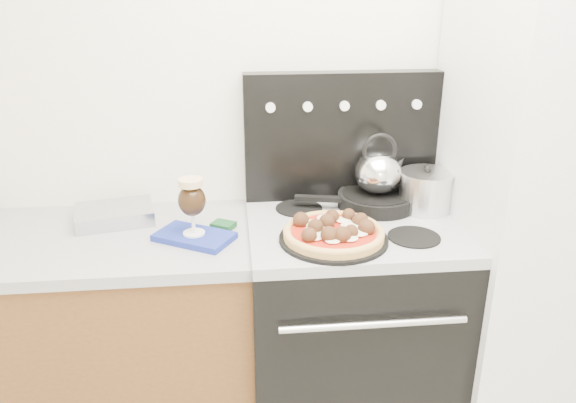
{
  "coord_description": "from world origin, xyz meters",
  "views": [
    {
      "loc": [
        -0.35,
        -0.66,
        1.74
      ],
      "look_at": [
        -0.17,
        1.05,
        1.06
      ],
      "focal_mm": 35.0,
      "sensor_mm": 36.0,
      "label": 1
    }
  ],
  "objects": [
    {
      "name": "room_shell",
      "position": [
        0.0,
        0.29,
        1.25
      ],
      "size": [
        3.52,
        3.01,
        2.52
      ],
      "color": "#BBB8AD",
      "rests_on": "ground"
    },
    {
      "name": "base_cabinet",
      "position": [
        -1.02,
        1.2,
        0.43
      ],
      "size": [
        1.45,
        0.6,
        0.86
      ],
      "primitive_type": "cube",
      "color": "brown",
      "rests_on": "ground"
    },
    {
      "name": "countertop",
      "position": [
        -1.02,
        1.2,
        0.88
      ],
      "size": [
        1.48,
        0.63,
        0.04
      ],
      "primitive_type": "cube",
      "color": "#A1A0A4",
      "rests_on": "base_cabinet"
    },
    {
      "name": "stove_body",
      "position": [
        0.08,
        1.18,
        0.44
      ],
      "size": [
        0.76,
        0.65,
        0.88
      ],
      "primitive_type": "cube",
      "color": "black",
      "rests_on": "ground"
    },
    {
      "name": "cooktop",
      "position": [
        0.08,
        1.18,
        0.9
      ],
      "size": [
        0.76,
        0.65,
        0.04
      ],
      "primitive_type": "cube",
      "color": "#ADADB2",
      "rests_on": "stove_body"
    },
    {
      "name": "backguard",
      "position": [
        0.08,
        1.45,
        1.17
      ],
      "size": [
        0.76,
        0.08,
        0.5
      ],
      "primitive_type": "cube",
      "color": "black",
      "rests_on": "cooktop"
    },
    {
      "name": "fridge",
      "position": [
        0.78,
        1.15,
        0.95
      ],
      "size": [
        0.64,
        0.68,
        1.9
      ],
      "primitive_type": "cube",
      "color": "silver",
      "rests_on": "ground"
    },
    {
      "name": "foil_sheet",
      "position": [
        -0.79,
        1.32,
        0.93
      ],
      "size": [
        0.31,
        0.26,
        0.06
      ],
      "primitive_type": "cube",
      "rotation": [
        0.0,
        0.0,
        0.21
      ],
      "color": "silver",
      "rests_on": "countertop"
    },
    {
      "name": "oven_mitt",
      "position": [
        -0.49,
        1.13,
        0.91
      ],
      "size": [
        0.3,
        0.26,
        0.02
      ],
      "primitive_type": "cube",
      "rotation": [
        0.0,
        0.0,
        -0.53
      ],
      "color": "navy",
      "rests_on": "countertop"
    },
    {
      "name": "beer_glass",
      "position": [
        -0.49,
        1.13,
        1.03
      ],
      "size": [
        0.12,
        0.12,
        0.21
      ],
      "primitive_type": null,
      "rotation": [
        0.0,
        0.0,
        -0.3
      ],
      "color": "black",
      "rests_on": "oven_mitt"
    },
    {
      "name": "pizza_pan",
      "position": [
        -0.02,
        1.03,
        0.93
      ],
      "size": [
        0.42,
        0.42,
        0.01
      ],
      "primitive_type": "cylinder",
      "rotation": [
        0.0,
        0.0,
        -0.16
      ],
      "color": "black",
      "rests_on": "cooktop"
    },
    {
      "name": "pizza",
      "position": [
        -0.02,
        1.03,
        0.96
      ],
      "size": [
        0.4,
        0.4,
        0.05
      ],
      "primitive_type": null,
      "rotation": [
        0.0,
        0.0,
        0.21
      ],
      "color": "#DE9F4E",
      "rests_on": "pizza_pan"
    },
    {
      "name": "skillet",
      "position": [
        0.2,
        1.32,
        0.95
      ],
      "size": [
        0.36,
        0.36,
        0.05
      ],
      "primitive_type": "cylinder",
      "rotation": [
        0.0,
        0.0,
        -0.22
      ],
      "color": "black",
      "rests_on": "cooktop"
    },
    {
      "name": "tea_kettle",
      "position": [
        0.2,
        1.32,
        1.07
      ],
      "size": [
        0.23,
        0.23,
        0.2
      ],
      "primitive_type": null,
      "rotation": [
        0.0,
        0.0,
        -0.35
      ],
      "color": "silver",
      "rests_on": "skillet"
    },
    {
      "name": "stock_pot",
      "position": [
        0.38,
        1.27,
        0.99
      ],
      "size": [
        0.2,
        0.2,
        0.14
      ],
      "primitive_type": "cylinder",
      "rotation": [
        0.0,
        0.0,
        0.03
      ],
      "color": "silver",
      "rests_on": "cooktop"
    }
  ]
}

